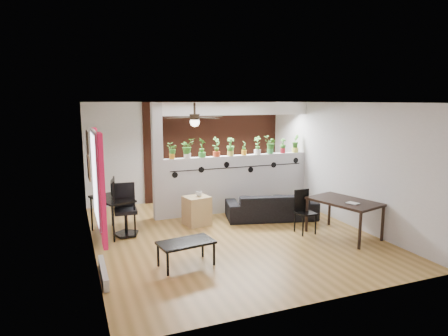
% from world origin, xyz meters
% --- Properties ---
extents(room_shell, '(6.30, 7.10, 2.90)m').
position_xyz_m(room_shell, '(0.00, 0.00, 1.30)').
color(room_shell, olive).
rests_on(room_shell, ground).
extents(partition_wall, '(3.60, 0.18, 1.35)m').
position_xyz_m(partition_wall, '(0.80, 1.50, 0.68)').
color(partition_wall, '#BCBCC1').
rests_on(partition_wall, ground).
extents(ceiling_header, '(3.60, 0.18, 0.30)m').
position_xyz_m(ceiling_header, '(0.80, 1.50, 2.45)').
color(ceiling_header, white).
rests_on(ceiling_header, room_shell).
extents(pier_column, '(0.22, 0.20, 2.60)m').
position_xyz_m(pier_column, '(-1.11, 1.50, 1.30)').
color(pier_column, '#BCBCC1').
rests_on(pier_column, ground).
extents(brick_panel, '(3.90, 0.05, 2.60)m').
position_xyz_m(brick_panel, '(0.80, 2.97, 1.30)').
color(brick_panel, '#A64B30').
rests_on(brick_panel, ground).
extents(vine_decal, '(3.31, 0.01, 0.30)m').
position_xyz_m(vine_decal, '(0.80, 1.40, 1.08)').
color(vine_decal, black).
rests_on(vine_decal, partition_wall).
extents(window_assembly, '(0.09, 1.30, 1.55)m').
position_xyz_m(window_assembly, '(-2.56, -1.20, 1.51)').
color(window_assembly, white).
rests_on(window_assembly, room_shell).
extents(baseboard_heater, '(0.08, 1.00, 0.18)m').
position_xyz_m(baseboard_heater, '(-2.54, -1.20, 0.09)').
color(baseboard_heater, beige).
rests_on(baseboard_heater, ground).
extents(corkboard, '(0.03, 0.60, 0.45)m').
position_xyz_m(corkboard, '(-2.58, 0.95, 1.35)').
color(corkboard, olive).
rests_on(corkboard, room_shell).
extents(framed_art, '(0.03, 0.34, 0.44)m').
position_xyz_m(framed_art, '(-2.58, 0.90, 1.85)').
color(framed_art, '#8C7259').
rests_on(framed_art, room_shell).
extents(ceiling_fan, '(1.19, 1.19, 0.43)m').
position_xyz_m(ceiling_fan, '(-0.80, -0.30, 2.31)').
color(ceiling_fan, black).
rests_on(ceiling_fan, room_shell).
extents(potted_plant_0, '(0.20, 0.17, 0.36)m').
position_xyz_m(potted_plant_0, '(-0.78, 1.50, 1.54)').
color(potted_plant_0, orange).
rests_on(potted_plant_0, partition_wall).
extents(potted_plant_1, '(0.28, 0.26, 0.45)m').
position_xyz_m(potted_plant_1, '(-0.43, 1.50, 1.59)').
color(potted_plant_1, white).
rests_on(potted_plant_1, partition_wall).
extents(potted_plant_2, '(0.25, 0.28, 0.45)m').
position_xyz_m(potted_plant_2, '(-0.08, 1.50, 1.59)').
color(potted_plant_2, green).
rests_on(potted_plant_2, partition_wall).
extents(potted_plant_3, '(0.30, 0.28, 0.46)m').
position_xyz_m(potted_plant_3, '(0.27, 1.50, 1.59)').
color(potted_plant_3, '#C1401E').
rests_on(potted_plant_3, partition_wall).
extents(potted_plant_4, '(0.25, 0.21, 0.42)m').
position_xyz_m(potted_plant_4, '(0.62, 1.50, 1.57)').
color(potted_plant_4, gold).
rests_on(potted_plant_4, partition_wall).
extents(potted_plant_5, '(0.21, 0.22, 0.36)m').
position_xyz_m(potted_plant_5, '(0.98, 1.50, 1.54)').
color(potted_plant_5, orange).
rests_on(potted_plant_5, partition_wall).
extents(potted_plant_6, '(0.28, 0.29, 0.44)m').
position_xyz_m(potted_plant_6, '(1.33, 1.50, 1.58)').
color(potted_plant_6, white).
rests_on(potted_plant_6, partition_wall).
extents(potted_plant_7, '(0.26, 0.22, 0.43)m').
position_xyz_m(potted_plant_7, '(1.68, 1.50, 1.58)').
color(potted_plant_7, green).
rests_on(potted_plant_7, partition_wall).
extents(potted_plant_8, '(0.21, 0.19, 0.36)m').
position_xyz_m(potted_plant_8, '(2.03, 1.50, 1.54)').
color(potted_plant_8, red).
rests_on(potted_plant_8, partition_wall).
extents(potted_plant_9, '(0.29, 0.29, 0.45)m').
position_xyz_m(potted_plant_9, '(2.38, 1.50, 1.59)').
color(potted_plant_9, '#DEDC4E').
rests_on(potted_plant_9, partition_wall).
extents(sofa, '(2.04, 1.20, 0.56)m').
position_xyz_m(sofa, '(1.26, 0.61, 0.28)').
color(sofa, black).
rests_on(sofa, ground).
extents(cube_shelf, '(0.59, 0.54, 0.62)m').
position_xyz_m(cube_shelf, '(-0.44, 0.80, 0.31)').
color(cube_shelf, tan).
rests_on(cube_shelf, ground).
extents(cup, '(0.18, 0.18, 0.11)m').
position_xyz_m(cup, '(-0.39, 0.80, 0.67)').
color(cup, gray).
rests_on(cup, cube_shelf).
extents(computer_desk, '(0.86, 1.14, 0.73)m').
position_xyz_m(computer_desk, '(-2.18, 0.85, 0.66)').
color(computer_desk, black).
rests_on(computer_desk, ground).
extents(monitor, '(0.35, 0.09, 0.20)m').
position_xyz_m(monitor, '(-2.18, 1.00, 0.83)').
color(monitor, black).
rests_on(monitor, computer_desk).
extents(office_chair, '(0.52, 0.52, 1.01)m').
position_xyz_m(office_chair, '(-1.95, 0.68, 0.45)').
color(office_chair, black).
rests_on(office_chair, ground).
extents(dining_table, '(1.13, 1.49, 0.72)m').
position_xyz_m(dining_table, '(2.02, -0.95, 0.64)').
color(dining_table, black).
rests_on(dining_table, ground).
extents(book, '(0.22, 0.25, 0.02)m').
position_xyz_m(book, '(1.92, -1.25, 0.73)').
color(book, gray).
rests_on(book, dining_table).
extents(folding_chair, '(0.36, 0.36, 0.87)m').
position_xyz_m(folding_chair, '(1.41, -0.45, 0.51)').
color(folding_chair, black).
rests_on(folding_chair, ground).
extents(coffee_table, '(0.94, 0.61, 0.41)m').
position_xyz_m(coffee_table, '(-1.25, -1.21, 0.37)').
color(coffee_table, black).
rests_on(coffee_table, ground).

